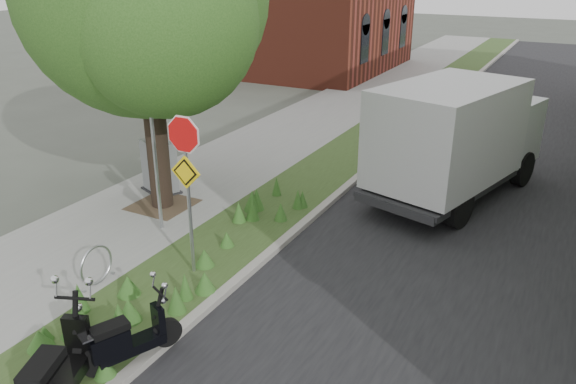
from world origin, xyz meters
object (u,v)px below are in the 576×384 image
at_px(scooter_far, 122,344).
at_px(utility_cabinet, 160,168).
at_px(box_truck, 457,135).
at_px(scooter_near, 54,383).
at_px(sign_assembly, 186,164).

relative_size(scooter_far, utility_cabinet, 1.09).
bearing_deg(box_truck, scooter_far, -106.79).
relative_size(scooter_near, scooter_far, 1.27).
distance_m(sign_assembly, box_truck, 7.29).
relative_size(scooter_near, utility_cabinet, 1.39).
bearing_deg(scooter_near, scooter_far, 84.26).
distance_m(box_truck, utility_cabinet, 7.58).
bearing_deg(utility_cabinet, scooter_far, -54.78).
xyz_separation_m(sign_assembly, scooter_near, (0.62, -3.79, -1.75)).
distance_m(sign_assembly, scooter_far, 3.33).
bearing_deg(scooter_near, box_truck, 74.38).
relative_size(scooter_near, box_truck, 0.31).
height_order(sign_assembly, box_truck, sign_assembly).
xyz_separation_m(scooter_near, utility_cabinet, (-3.83, 6.71, 0.19)).
xyz_separation_m(scooter_near, box_truck, (2.85, 10.17, 1.10)).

